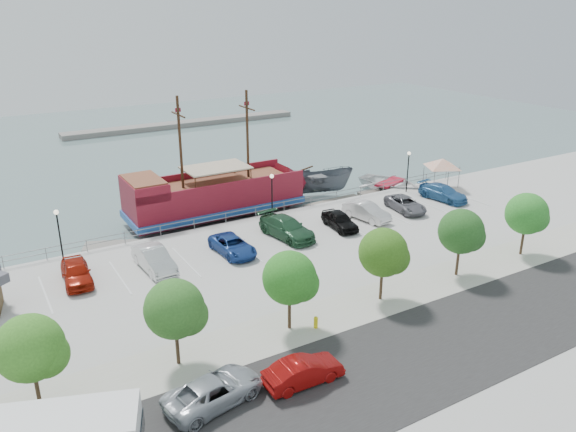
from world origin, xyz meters
TOP-DOWN VIEW (x-y plane):
  - ground at (0.00, 0.00)m, footprint 160.00×160.00m
  - land_slab at (0.00, -21.00)m, footprint 100.00×58.00m
  - street at (0.00, -16.00)m, footprint 100.00×8.00m
  - sidewalk at (0.00, -10.00)m, footprint 100.00×4.00m
  - seawall_railing at (0.00, 7.80)m, footprint 50.00×0.06m
  - far_shore at (10.00, 55.00)m, footprint 40.00×3.00m
  - pirate_ship at (-1.62, 12.31)m, footprint 19.68×5.62m
  - patrol_boat at (8.78, 12.32)m, footprint 7.90×5.82m
  - speedboat at (16.50, 9.61)m, footprint 7.10×8.34m
  - dock_west at (-12.65, 9.20)m, footprint 7.12×4.52m
  - dock_mid at (8.80, 9.20)m, footprint 6.68×2.24m
  - dock_east at (16.09, 9.20)m, footprint 7.16×2.59m
  - canopy_tent at (19.99, 5.64)m, footprint 5.66×5.66m
  - street_van at (-14.60, -13.93)m, footprint 5.47×3.31m
  - street_sedan at (-10.05, -14.84)m, footprint 4.29×1.57m
  - fire_hydrant at (-6.63, -10.80)m, footprint 0.28×0.28m
  - lamp_post_left at (-18.00, 6.50)m, footprint 0.36×0.36m
  - lamp_post_mid at (0.00, 6.50)m, footprint 0.36×0.36m
  - lamp_post_right at (16.00, 6.50)m, footprint 0.36×0.36m
  - tree_a at (-21.85, -10.07)m, footprint 3.30×3.20m
  - tree_b at (-14.85, -10.07)m, footprint 3.30×3.20m
  - tree_c at (-7.85, -10.07)m, footprint 3.30×3.20m
  - tree_d at (-0.85, -10.07)m, footprint 3.30×3.20m
  - tree_e at (6.15, -10.07)m, footprint 3.30×3.20m
  - tree_f at (13.15, -10.07)m, footprint 3.30×3.20m
  - parked_car_a at (-17.75, 2.74)m, footprint 2.19×4.75m
  - parked_car_b at (-12.42, 1.96)m, footprint 2.07×5.15m
  - parked_car_c at (-6.26, 1.59)m, footprint 2.51×4.99m
  - parked_car_d at (-0.94, 2.31)m, footprint 3.17×6.05m
  - parked_car_e at (4.05, 1.70)m, footprint 2.17×4.51m
  - parked_car_f at (7.37, 2.18)m, footprint 2.50×4.93m
  - parked_car_g at (11.97, 2.15)m, footprint 2.86×5.06m
  - parked_car_h at (17.35, 2.67)m, footprint 2.87×5.46m

SIDE VIEW (x-z plane):
  - ground at x=0.00m, z-range -1.00..-1.00m
  - dock_mid at x=8.80m, z-range -1.00..-0.62m
  - dock_west at x=-12.65m, z-range -1.00..-0.61m
  - dock_east at x=16.09m, z-range -1.00..-0.60m
  - land_slab at x=0.00m, z-range -1.20..0.00m
  - far_shore at x=10.00m, z-range -1.00..-0.20m
  - speedboat at x=16.50m, z-range -1.00..0.46m
  - street at x=0.00m, z-range -0.01..0.03m
  - sidewalk at x=0.00m, z-range -0.01..0.04m
  - patrol_boat at x=8.78m, z-range -1.00..1.88m
  - fire_hydrant at x=-6.63m, z-range 0.04..0.84m
  - seawall_railing at x=0.00m, z-range 0.03..1.03m
  - parked_car_g at x=11.97m, z-range 0.00..1.33m
  - parked_car_c at x=-6.26m, z-range 0.00..1.36m
  - street_sedan at x=-10.05m, z-range 0.00..1.41m
  - street_van at x=-14.60m, z-range 0.00..1.42m
  - parked_car_e at x=4.05m, z-range 0.00..1.49m
  - parked_car_h at x=17.35m, z-range 0.00..1.51m
  - parked_car_f at x=7.37m, z-range 0.00..1.55m
  - parked_car_a at x=-17.75m, z-range 0.00..1.58m
  - parked_car_b at x=-12.42m, z-range 0.00..1.66m
  - parked_car_d at x=-0.94m, z-range 0.00..1.68m
  - pirate_ship at x=-1.62m, z-range -5.12..7.26m
  - lamp_post_left at x=-18.00m, z-range 0.80..5.08m
  - lamp_post_mid at x=0.00m, z-range 0.80..5.08m
  - lamp_post_right at x=16.00m, z-range 0.80..5.08m
  - canopy_tent at x=19.99m, z-range 1.37..5.06m
  - tree_a at x=-21.85m, z-range 0.80..5.80m
  - tree_b at x=-14.85m, z-range 0.80..5.80m
  - tree_c at x=-7.85m, z-range 0.80..5.80m
  - tree_d at x=-0.85m, z-range 0.80..5.80m
  - tree_e at x=6.15m, z-range 0.80..5.80m
  - tree_f at x=13.15m, z-range 0.80..5.80m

